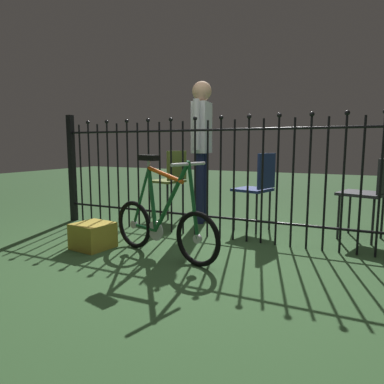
# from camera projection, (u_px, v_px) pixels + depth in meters

# --- Properties ---
(ground_plane) EXTENTS (20.00, 20.00, 0.00)m
(ground_plane) POSITION_uv_depth(u_px,v_px,m) (197.00, 259.00, 2.99)
(ground_plane) COLOR #30532C
(iron_fence) EXTENTS (4.28, 0.07, 1.36)m
(iron_fence) POSITION_uv_depth(u_px,v_px,m) (220.00, 175.00, 3.57)
(iron_fence) COLOR black
(iron_fence) RESTS_ON ground
(bicycle) EXTENTS (1.21, 0.45, 0.89)m
(bicycle) POSITION_uv_depth(u_px,v_px,m) (163.00, 222.00, 3.02)
(bicycle) COLOR black
(bicycle) RESTS_ON ground
(chair_charcoal) EXTENTS (0.52, 0.52, 0.85)m
(chair_charcoal) POSITION_uv_depth(u_px,v_px,m) (370.00, 189.00, 3.51)
(chair_charcoal) COLOR black
(chair_charcoal) RESTS_ON ground
(chair_navy) EXTENTS (0.46, 0.45, 0.89)m
(chair_navy) POSITION_uv_depth(u_px,v_px,m) (258.00, 184.00, 3.91)
(chair_navy) COLOR black
(chair_navy) RESTS_ON ground
(chair_olive) EXTENTS (0.46, 0.45, 0.91)m
(chair_olive) POSITION_uv_depth(u_px,v_px,m) (171.00, 177.00, 4.64)
(chair_olive) COLOR black
(chair_olive) RESTS_ON ground
(person_visitor) EXTENTS (0.24, 0.47, 1.75)m
(person_visitor) POSITION_uv_depth(u_px,v_px,m) (202.00, 139.00, 4.29)
(person_visitor) COLOR #191E3F
(person_visitor) RESTS_ON ground
(display_crate) EXTENTS (0.37, 0.37, 0.24)m
(display_crate) POSITION_uv_depth(u_px,v_px,m) (93.00, 236.00, 3.29)
(display_crate) COLOR #B29933
(display_crate) RESTS_ON ground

